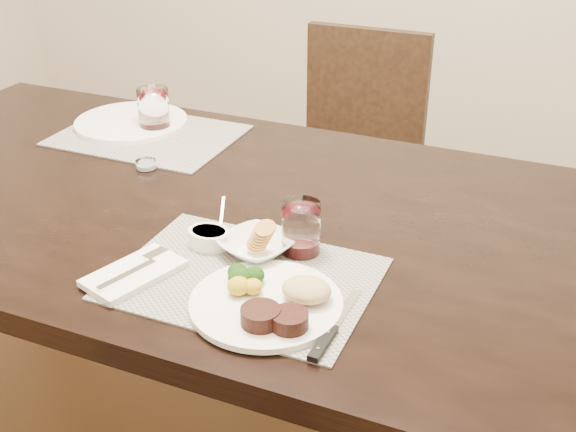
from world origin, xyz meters
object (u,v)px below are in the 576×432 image
at_px(far_plate, 131,122).
at_px(wine_glass_near, 301,230).
at_px(dinner_plate, 272,301).
at_px(cracker_bowl, 257,245).
at_px(chair_far, 354,152).
at_px(steak_knife, 329,335).

bearing_deg(far_plate, wine_glass_near, -32.83).
height_order(dinner_plate, cracker_bowl, cracker_bowl).
bearing_deg(chair_far, dinner_plate, -78.12).
relative_size(dinner_plate, far_plate, 0.86).
height_order(wine_glass_near, far_plate, wine_glass_near).
xyz_separation_m(steak_knife, far_plate, (-0.83, 0.67, 0.00)).
xyz_separation_m(dinner_plate, wine_glass_near, (-0.03, 0.19, 0.03)).
xyz_separation_m(chair_far, wine_glass_near, (0.24, -1.06, 0.30)).
xyz_separation_m(chair_far, steak_knife, (0.38, -1.29, 0.26)).
distance_m(dinner_plate, cracker_bowl, 0.18).
bearing_deg(wine_glass_near, steak_knife, -58.21).
distance_m(wine_glass_near, far_plate, 0.82).
bearing_deg(dinner_plate, chair_far, 94.22).
bearing_deg(far_plate, dinner_plate, -41.77).
distance_m(cracker_bowl, wine_glass_near, 0.09).
bearing_deg(far_plate, cracker_bowl, -38.30).
bearing_deg(wine_glass_near, dinner_plate, -82.20).
distance_m(cracker_bowl, far_plate, 0.78).
xyz_separation_m(cracker_bowl, far_plate, (-0.61, 0.48, -0.01)).
relative_size(dinner_plate, cracker_bowl, 1.54).
bearing_deg(far_plate, chair_far, 53.90).
bearing_deg(cracker_bowl, steak_knife, -41.06).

